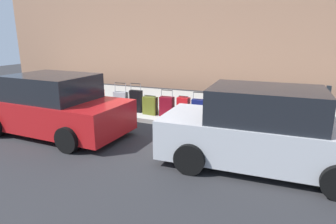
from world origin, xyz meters
name	(u,v)px	position (x,y,z in m)	size (l,w,h in m)	color
ground_plane	(140,122)	(0.00, 0.00, 0.00)	(40.00, 40.00, 0.00)	#28282B
sidewalk_curb	(169,104)	(0.00, -2.50, 0.07)	(18.00, 5.00, 0.14)	#9E9B93
building_facade_sidewalk_side	(206,8)	(0.00, -7.53, 4.09)	(24.00, 3.00, 8.18)	#936B51
suitcase_olive_0	(275,116)	(-4.04, -0.66, 0.47)	(0.37, 0.23, 0.98)	#59601E
suitcase_black_1	(255,117)	(-3.51, -0.57, 0.42)	(0.46, 0.22, 0.61)	black
suitcase_silver_2	(237,112)	(-2.95, -0.66, 0.47)	(0.42, 0.27, 0.73)	#9EA0A8
suitcase_teal_3	(218,111)	(-2.40, -0.59, 0.48)	(0.45, 0.24, 0.99)	#0F606B
suitcase_navy_4	(200,110)	(-1.81, -0.60, 0.46)	(0.50, 0.26, 0.89)	navy
suitcase_red_5	(183,107)	(-1.24, -0.68, 0.47)	(0.40, 0.28, 0.71)	red
suitcase_maroon_6	(167,106)	(-0.69, -0.60, 0.46)	(0.46, 0.26, 0.88)	maroon
suitcase_olive_7	(150,106)	(-0.10, -0.57, 0.44)	(0.50, 0.27, 0.66)	#59601E
suitcase_black_8	(136,101)	(0.49, -0.67, 0.52)	(0.44, 0.19, 1.01)	black
suitcase_silver_9	(121,101)	(1.08, -0.63, 0.48)	(0.49, 0.25, 1.00)	#9EA0A8
fire_hydrant	(102,98)	(1.87, -0.63, 0.54)	(0.39, 0.21, 0.77)	red
bollard_post	(83,95)	(2.58, -0.48, 0.59)	(0.16, 0.16, 0.90)	brown
parking_meter	(327,102)	(-5.32, -0.88, 0.97)	(0.12, 0.09, 1.27)	slate
parked_car_silver_0	(263,131)	(-3.90, 1.84, 0.79)	(4.32, 2.06, 1.71)	#B2B5BA
parked_car_red_1	(54,107)	(1.71, 1.84, 0.78)	(4.32, 2.21, 1.68)	#AD1619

